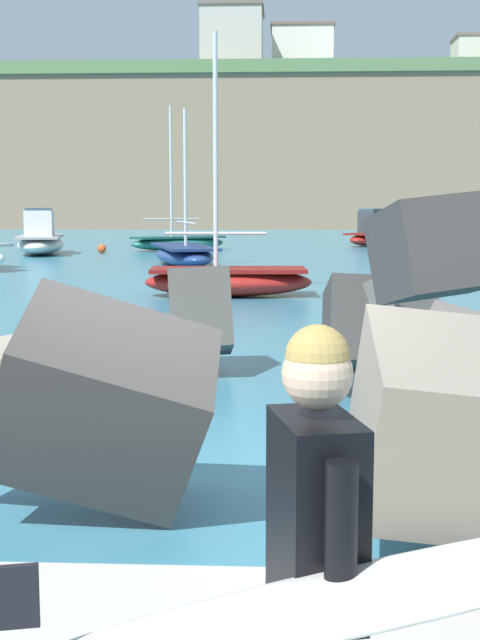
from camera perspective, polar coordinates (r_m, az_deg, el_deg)
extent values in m
plane|color=teal|center=(7.10, -3.92, -11.79)|extent=(400.00, 400.00, 0.00)
cube|color=gray|center=(5.86, 13.19, -6.47)|extent=(1.16, 1.53, 1.43)
cube|color=#605B56|center=(10.78, 9.95, 0.46)|extent=(1.36, 1.36, 1.10)
cube|color=#3D3A38|center=(6.52, -8.90, -5.27)|extent=(1.73, 1.60, 1.80)
cube|color=#3D3A38|center=(10.97, 8.41, -0.39)|extent=(1.13, 1.46, 1.40)
cube|color=#3D3A38|center=(9.18, 12.80, 4.56)|extent=(1.46, 1.42, 1.24)
cube|color=#605B56|center=(7.58, 14.42, -3.32)|extent=(1.18, 1.25, 1.14)
cube|color=#4C4944|center=(12.05, -2.65, 0.48)|extent=(1.02, 1.33, 1.36)
cube|color=gray|center=(6.92, -14.84, -4.54)|extent=(1.23, 1.08, 0.99)
cube|color=black|center=(2.64, 5.02, -12.74)|extent=(0.30, 0.42, 0.60)
sphere|color=#DBB28E|center=(2.52, 5.13, -3.55)|extent=(0.21, 0.21, 0.21)
sphere|color=tan|center=(2.51, 5.14, -2.43)|extent=(0.19, 0.19, 0.19)
cylinder|color=black|center=(2.97, 3.98, -8.00)|extent=(0.21, 0.53, 0.41)
cylinder|color=black|center=(2.43, 6.65, -15.61)|extent=(0.09, 0.09, 0.56)
ellipsoid|color=white|center=(2.43, 9.51, -17.28)|extent=(2.12, 0.84, 0.37)
cube|color=black|center=(2.28, -14.68, -17.25)|extent=(0.12, 0.05, 0.16)
ellipsoid|color=navy|center=(33.80, -3.73, 4.27)|extent=(3.66, 6.65, 0.78)
cube|color=navy|center=(33.78, -3.74, 4.86)|extent=(3.37, 6.12, 0.10)
cylinder|color=silver|center=(33.28, -3.64, 9.33)|extent=(0.12, 0.12, 5.17)
cylinder|color=silver|center=(33.28, -3.61, 6.43)|extent=(1.13, 3.68, 0.08)
ellipsoid|color=#1E6656|center=(44.90, -4.09, 5.05)|extent=(5.26, 4.29, 0.72)
cube|color=#164C41|center=(44.89, -4.09, 5.46)|extent=(4.84, 3.94, 0.10)
cylinder|color=silver|center=(44.70, -4.59, 9.73)|extent=(0.12, 0.12, 6.59)
cylinder|color=silver|center=(44.68, -4.56, 6.66)|extent=(2.67, 1.87, 0.08)
ellipsoid|color=beige|center=(42.52, -13.01, 4.85)|extent=(3.16, 5.99, 0.88)
cube|color=#9C9991|center=(42.50, -13.03, 5.39)|extent=(2.91, 5.51, 0.10)
cube|color=silver|center=(42.06, -13.10, 6.24)|extent=(1.57, 1.92, 1.20)
cube|color=#334C5B|center=(42.05, -13.13, 7.13)|extent=(1.42, 1.73, 0.12)
ellipsoid|color=maroon|center=(22.37, -0.77, 2.50)|extent=(4.43, 1.99, 0.72)
cube|color=maroon|center=(22.34, -0.77, 3.32)|extent=(4.07, 1.83, 0.10)
cylinder|color=silver|center=(22.32, -1.63, 11.03)|extent=(0.12, 0.12, 5.93)
cylinder|color=silver|center=(22.30, -1.61, 5.73)|extent=(2.60, 0.23, 0.08)
ellipsoid|color=maroon|center=(50.53, 8.85, 5.28)|extent=(4.13, 4.86, 0.75)
cube|color=maroon|center=(50.52, 8.86, 5.66)|extent=(3.80, 4.47, 0.10)
cube|color=#33383D|center=(50.19, 8.68, 6.42)|extent=(1.67, 1.76, 1.26)
cube|color=#334C5B|center=(50.18, 8.69, 7.21)|extent=(1.50, 1.58, 0.12)
sphere|color=#E54C1E|center=(42.95, -9.11, 4.67)|extent=(0.44, 0.44, 0.44)
cube|color=#847056|center=(100.42, 13.12, 10.22)|extent=(105.49, 33.04, 14.50)
cube|color=#567547|center=(101.11, 13.26, 14.66)|extent=(107.60, 33.70, 1.20)
cube|color=#B2ADA3|center=(99.82, -0.50, 16.38)|extent=(4.39, 4.28, 3.71)
cube|color=#66564C|center=(100.14, -0.50, 17.51)|extent=(4.61, 4.50, 0.30)
cube|color=#B2ADA3|center=(92.89, -0.51, 17.81)|extent=(6.13, 6.93, 6.19)
cube|color=#66564C|center=(93.52, -0.51, 19.77)|extent=(6.44, 7.27, 0.30)
cube|color=silver|center=(99.96, 4.11, 16.94)|extent=(6.61, 5.88, 5.74)
cube|color=#66564C|center=(100.50, 4.13, 18.64)|extent=(6.94, 6.18, 0.30)
cube|color=beige|center=(102.59, 15.37, 16.14)|extent=(5.00, 4.65, 4.65)
cube|color=#66564C|center=(103.00, 15.42, 17.50)|extent=(5.25, 4.88, 0.30)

